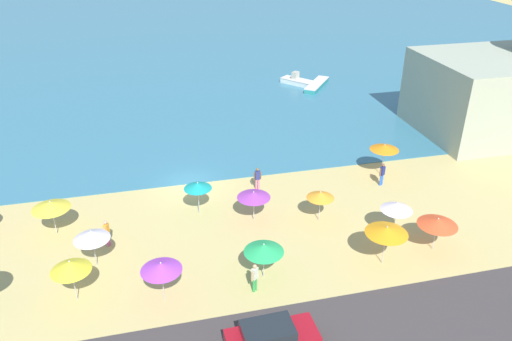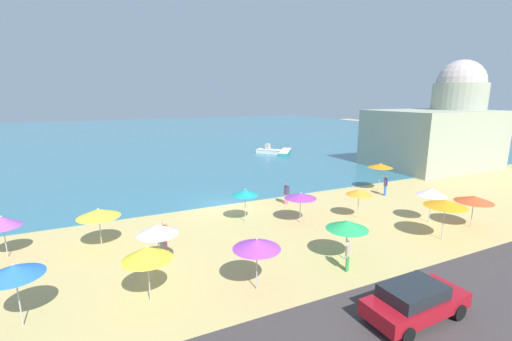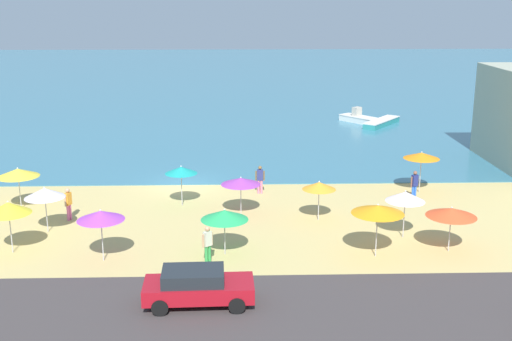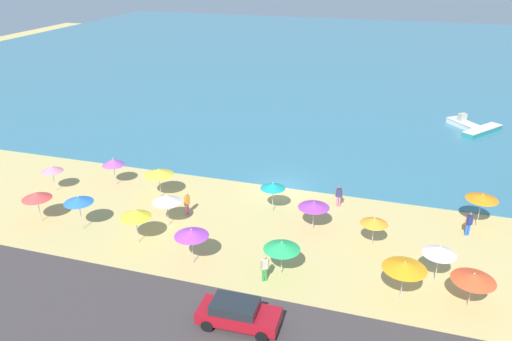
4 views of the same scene
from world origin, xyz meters
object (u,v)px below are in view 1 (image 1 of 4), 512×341
at_px(beach_umbrella_4, 397,206).
at_px(beach_umbrella_8, 161,267).
at_px(bather_3, 255,276).
at_px(skiff_nearshore, 317,85).
at_px(bather_0, 382,173).
at_px(beach_umbrella_3, 264,248).
at_px(beach_umbrella_15, 198,186).
at_px(bather_1, 257,177).
at_px(beach_umbrella_2, 91,235).
at_px(beach_umbrella_10, 51,205).
at_px(beach_umbrella_6, 385,147).
at_px(beach_umbrella_7, 70,266).
at_px(beach_umbrella_0, 254,195).
at_px(skiff_offshore, 298,81).
at_px(beach_umbrella_13, 321,195).
at_px(beach_umbrella_11, 438,222).
at_px(parked_car_1, 271,337).
at_px(bather_2, 107,232).
at_px(beach_umbrella_5, 387,230).

xyz_separation_m(beach_umbrella_4, beach_umbrella_8, (-14.35, -2.50, 0.04)).
xyz_separation_m(bather_3, skiff_nearshore, (14.85, 31.58, -0.66)).
bearing_deg(bather_0, beach_umbrella_3, -144.01).
bearing_deg(beach_umbrella_15, bather_1, 25.44).
height_order(beach_umbrella_2, beach_umbrella_10, same).
height_order(beach_umbrella_15, skiff_nearshore, beach_umbrella_15).
height_order(beach_umbrella_6, beach_umbrella_7, beach_umbrella_6).
relative_size(beach_umbrella_0, bather_1, 1.24).
xyz_separation_m(beach_umbrella_4, skiff_offshore, (3.47, 30.08, -1.71)).
height_order(beach_umbrella_8, bather_3, beach_umbrella_8).
distance_m(beach_umbrella_10, bather_1, 13.91).
bearing_deg(beach_umbrella_13, bather_1, 121.18).
bearing_deg(beach_umbrella_3, bather_3, -125.92).
distance_m(bather_0, bather_3, 14.84).
bearing_deg(beach_umbrella_2, skiff_offshore, 53.36).
height_order(beach_umbrella_15, skiff_offshore, beach_umbrella_15).
bearing_deg(beach_umbrella_2, bather_0, 13.41).
height_order(beach_umbrella_3, beach_umbrella_11, beach_umbrella_3).
bearing_deg(beach_umbrella_10, bather_1, 10.36).
xyz_separation_m(skiff_nearshore, skiff_offshore, (-1.79, 1.43, 0.10)).
height_order(beach_umbrella_11, bather_1, beach_umbrella_11).
bearing_deg(bather_3, beach_umbrella_8, 174.73).
distance_m(bather_0, skiff_offshore, 24.02).
distance_m(beach_umbrella_2, beach_umbrella_3, 9.64).
distance_m(bather_1, parked_car_1, 14.97).
bearing_deg(beach_umbrella_15, beach_umbrella_8, -110.17).
height_order(bather_1, bather_2, bather_2).
distance_m(beach_umbrella_10, bather_3, 13.62).
bearing_deg(beach_umbrella_8, beach_umbrella_5, 0.59).
bearing_deg(bather_2, bather_1, 23.42).
relative_size(bather_1, parked_car_1, 0.41).
distance_m(beach_umbrella_3, bather_3, 1.59).
distance_m(beach_umbrella_0, skiff_nearshore, 28.24).
height_order(beach_umbrella_3, bather_3, beach_umbrella_3).
bearing_deg(bather_0, beach_umbrella_2, -166.59).
distance_m(beach_umbrella_10, parked_car_1, 16.26).
xyz_separation_m(beach_umbrella_0, bather_0, (10.23, 2.31, -0.90)).
bearing_deg(parked_car_1, beach_umbrella_6, 48.96).
bearing_deg(beach_umbrella_0, bather_2, -175.84).
bearing_deg(bather_2, bather_3, -38.19).
bearing_deg(beach_umbrella_8, beach_umbrella_13, 26.57).
distance_m(beach_umbrella_3, beach_umbrella_11, 10.54).
bearing_deg(beach_umbrella_3, beach_umbrella_2, 160.58).
bearing_deg(beach_umbrella_2, beach_umbrella_6, 16.75).
xyz_separation_m(beach_umbrella_2, beach_umbrella_7, (-0.88, -2.70, 0.11)).
relative_size(bather_3, parked_car_1, 0.41).
xyz_separation_m(beach_umbrella_2, bather_3, (8.34, -4.24, -1.10)).
xyz_separation_m(beach_umbrella_8, bather_0, (16.53, 8.60, -1.18)).
height_order(beach_umbrella_0, parked_car_1, beach_umbrella_0).
height_order(beach_umbrella_11, skiff_nearshore, beach_umbrella_11).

